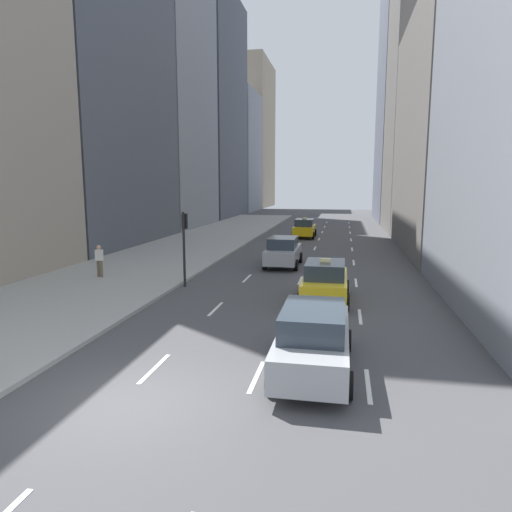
# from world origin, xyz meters

# --- Properties ---
(ground_plane) EXTENTS (160.00, 160.00, 0.00)m
(ground_plane) POSITION_xyz_m (0.00, 0.00, 0.00)
(ground_plane) COLOR #474749
(sidewalk_left) EXTENTS (8.00, 66.00, 0.15)m
(sidewalk_left) POSITION_xyz_m (-7.00, 27.00, 0.07)
(sidewalk_left) COLOR #9E9E99
(sidewalk_left) RESTS_ON ground
(lane_markings) EXTENTS (5.72, 56.00, 0.01)m
(lane_markings) POSITION_xyz_m (2.60, 23.00, 0.01)
(lane_markings) COLOR white
(lane_markings) RESTS_ON ground
(building_row_left) EXTENTS (6.00, 94.91, 37.16)m
(building_row_left) POSITION_xyz_m (-14.00, 49.32, 15.37)
(building_row_left) COLOR gray
(building_row_left) RESTS_ON ground
(building_row_right) EXTENTS (6.00, 63.37, 36.90)m
(building_row_right) POSITION_xyz_m (12.00, 34.71, 15.43)
(building_row_right) COLOR gray
(building_row_right) RESTS_ON ground
(taxi_lead) EXTENTS (2.02, 4.40, 1.87)m
(taxi_lead) POSITION_xyz_m (1.20, 32.90, 0.88)
(taxi_lead) COLOR yellow
(taxi_lead) RESTS_ON ground
(taxi_second) EXTENTS (2.02, 4.40, 1.87)m
(taxi_second) POSITION_xyz_m (4.00, 9.99, 0.88)
(taxi_second) COLOR yellow
(taxi_second) RESTS_ON ground
(sedan_black_near) EXTENTS (2.02, 4.96, 1.79)m
(sedan_black_near) POSITION_xyz_m (4.00, 2.66, 0.91)
(sedan_black_near) COLOR #9EA0A5
(sedan_black_near) RESTS_ON ground
(sedan_silver_behind) EXTENTS (2.02, 4.41, 1.78)m
(sedan_silver_behind) POSITION_xyz_m (1.20, 17.89, 0.90)
(sedan_silver_behind) COLOR #9EA0A5
(sedan_silver_behind) RESTS_ON ground
(pedestrian_mid_block) EXTENTS (0.36, 0.22, 1.65)m
(pedestrian_mid_block) POSITION_xyz_m (-7.60, 12.29, 1.07)
(pedestrian_mid_block) COLOR brown
(pedestrian_mid_block) RESTS_ON sidewalk_left
(traffic_light_pole) EXTENTS (0.24, 0.42, 3.60)m
(traffic_light_pole) POSITION_xyz_m (-2.75, 11.66, 2.41)
(traffic_light_pole) COLOR black
(traffic_light_pole) RESTS_ON ground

